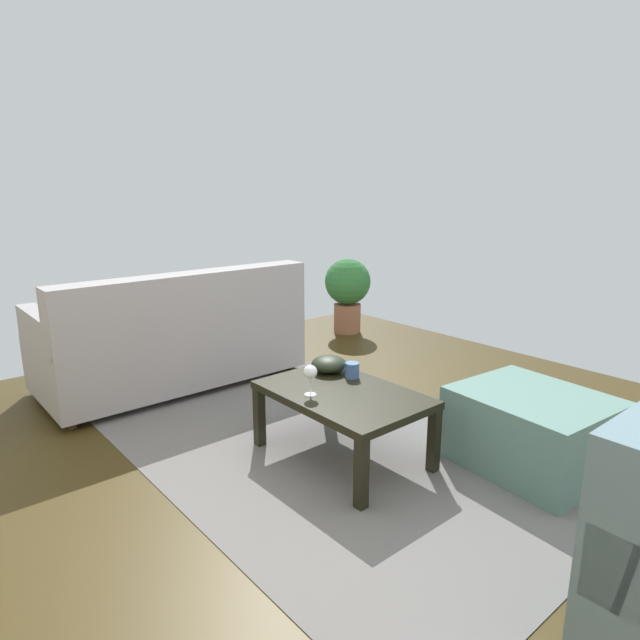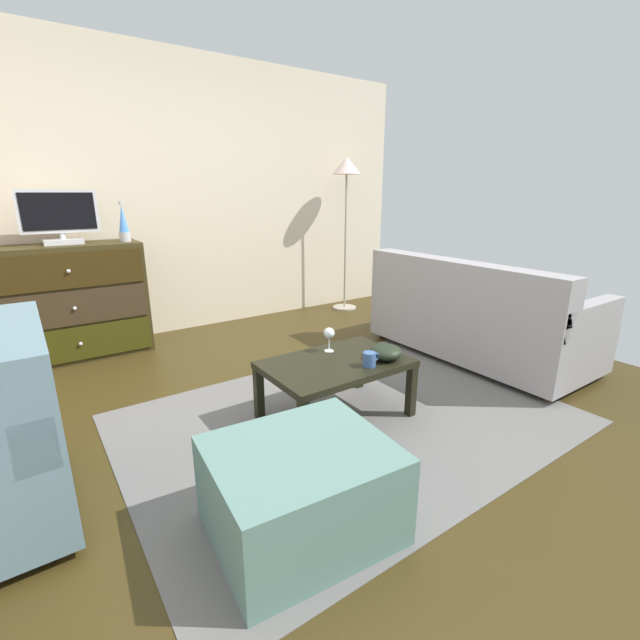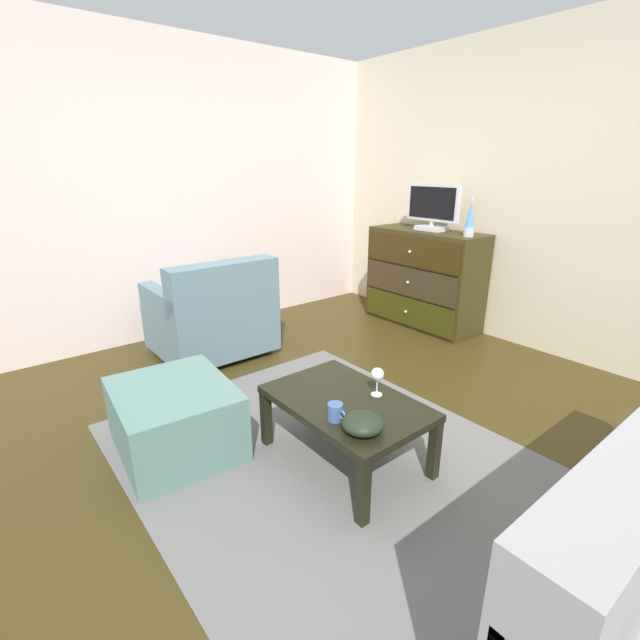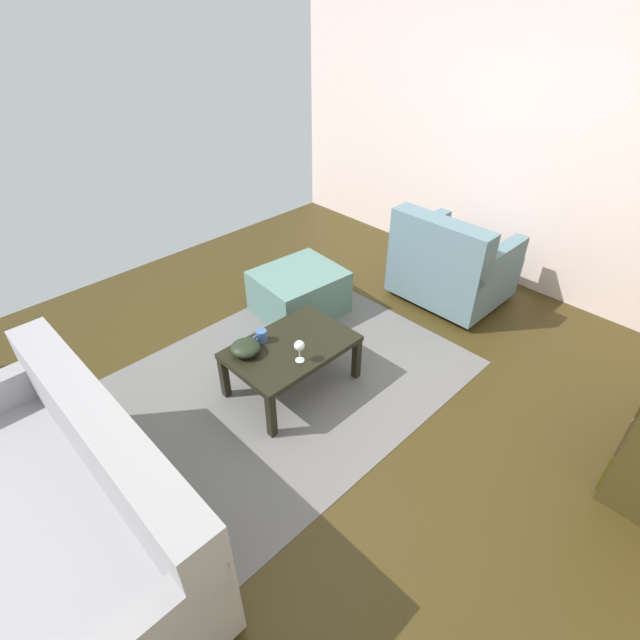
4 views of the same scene
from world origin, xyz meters
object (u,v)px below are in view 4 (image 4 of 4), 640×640
at_px(coffee_table, 291,350).
at_px(bowl_decorative, 246,348).
at_px(wine_glass, 299,346).
at_px(ottoman, 299,292).
at_px(armchair, 451,265).
at_px(mug, 261,336).
at_px(couch_large, 67,512).

xyz_separation_m(coffee_table, bowl_decorative, (0.27, -0.14, 0.09)).
height_order(coffee_table, bowl_decorative, bowl_decorative).
xyz_separation_m(wine_glass, ottoman, (-0.74, -0.83, -0.30)).
bearing_deg(armchair, mug, -8.54).
height_order(armchair, ottoman, armchair).
bearing_deg(bowl_decorative, mug, -168.62).
bearing_deg(bowl_decorative, armchair, 172.96).
height_order(mug, couch_large, couch_large).
relative_size(mug, bowl_decorative, 0.58).
height_order(wine_glass, ottoman, wine_glass).
height_order(coffee_table, armchair, armchair).
relative_size(coffee_table, mug, 7.48).
relative_size(bowl_decorative, ottoman, 0.28).
bearing_deg(wine_glass, ottoman, -131.74).
height_order(mug, ottoman, mug).
bearing_deg(wine_glass, bowl_decorative, -55.89).
bearing_deg(mug, ottoman, -147.81).
relative_size(coffee_table, wine_glass, 5.43).
bearing_deg(couch_large, wine_glass, -179.71).
distance_m(coffee_table, wine_glass, 0.24).
bearing_deg(mug, armchair, 171.46).
xyz_separation_m(mug, ottoman, (-0.79, -0.50, -0.22)).
bearing_deg(coffee_table, mug, -56.20).
bearing_deg(armchair, coffee_table, -3.57).
relative_size(bowl_decorative, couch_large, 0.11).
relative_size(coffee_table, armchair, 0.96).
bearing_deg(wine_glass, coffee_table, -112.05).
bearing_deg(wine_glass, mug, -81.43).
relative_size(mug, couch_large, 0.06).
bearing_deg(mug, wine_glass, 98.57).
xyz_separation_m(wine_glass, bowl_decorative, (0.20, -0.30, -0.07)).
bearing_deg(ottoman, couch_large, 20.48).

